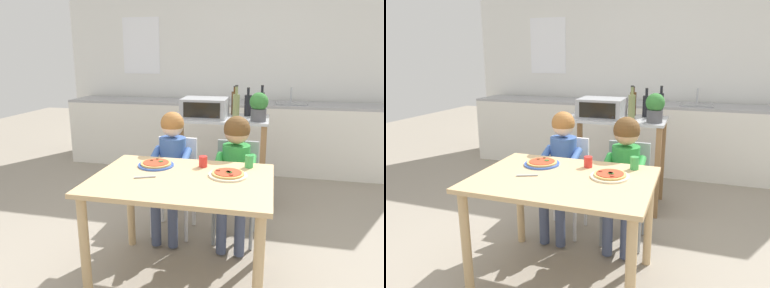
% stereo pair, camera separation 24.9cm
% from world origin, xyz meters
% --- Properties ---
extents(ground_plane, '(11.93, 11.93, 0.00)m').
position_xyz_m(ground_plane, '(0.00, 1.19, 0.00)').
color(ground_plane, gray).
extents(back_wall_tiled, '(5.00, 0.13, 2.70)m').
position_xyz_m(back_wall_tiled, '(-0.00, 3.04, 1.35)').
color(back_wall_tiled, white).
rests_on(back_wall_tiled, ground).
extents(kitchen_counter, '(4.50, 0.60, 1.10)m').
position_xyz_m(kitchen_counter, '(0.00, 2.63, 0.45)').
color(kitchen_counter, silver).
rests_on(kitchen_counter, ground).
extents(kitchen_island_cart, '(1.00, 0.55, 0.91)m').
position_xyz_m(kitchen_island_cart, '(0.03, 1.40, 0.60)').
color(kitchen_island_cart, '#B7BABF').
rests_on(kitchen_island_cart, ground).
extents(toaster_oven, '(0.45, 0.37, 0.19)m').
position_xyz_m(toaster_oven, '(-0.11, 1.37, 1.00)').
color(toaster_oven, '#999BA0').
rests_on(toaster_oven, kitchen_island_cart).
extents(bottle_brown_beer, '(0.07, 0.07, 0.30)m').
position_xyz_m(bottle_brown_beer, '(0.16, 1.60, 1.03)').
color(bottle_brown_beer, '#4C2D14').
rests_on(bottle_brown_beer, kitchen_island_cart).
extents(bottle_dark_olive_oil, '(0.06, 0.06, 0.34)m').
position_xyz_m(bottle_dark_olive_oil, '(0.22, 1.19, 1.04)').
color(bottle_dark_olive_oil, olive).
rests_on(bottle_dark_olive_oil, kitchen_island_cart).
extents(bottle_clear_vinegar, '(0.07, 0.07, 0.29)m').
position_xyz_m(bottle_clear_vinegar, '(0.30, 1.55, 1.02)').
color(bottle_clear_vinegar, black).
rests_on(bottle_clear_vinegar, kitchen_island_cart).
extents(bottle_squat_spirits, '(0.05, 0.05, 0.31)m').
position_xyz_m(bottle_squat_spirits, '(0.44, 1.62, 1.04)').
color(bottle_squat_spirits, black).
rests_on(bottle_squat_spirits, kitchen_island_cart).
extents(potted_herb_plant, '(0.18, 0.18, 0.27)m').
position_xyz_m(potted_herb_plant, '(0.43, 1.25, 1.05)').
color(potted_herb_plant, '#4C4C51').
rests_on(potted_herb_plant, kitchen_island_cart).
extents(dining_table, '(1.16, 0.84, 0.75)m').
position_xyz_m(dining_table, '(0.00, 0.00, 0.63)').
color(dining_table, tan).
rests_on(dining_table, ground).
extents(dining_chair_left, '(0.36, 0.36, 0.81)m').
position_xyz_m(dining_chair_left, '(-0.24, 0.70, 0.48)').
color(dining_chair_left, silver).
rests_on(dining_chair_left, ground).
extents(dining_chair_right, '(0.36, 0.36, 0.81)m').
position_xyz_m(dining_chair_right, '(0.29, 0.69, 0.48)').
color(dining_chair_right, gray).
rests_on(dining_chair_right, ground).
extents(child_in_blue_striped_shirt, '(0.32, 0.42, 1.05)m').
position_xyz_m(child_in_blue_striped_shirt, '(-0.24, 0.58, 0.68)').
color(child_in_blue_striped_shirt, '#424C6B').
rests_on(child_in_blue_striped_shirt, ground).
extents(child_in_green_shirt, '(0.32, 0.42, 1.04)m').
position_xyz_m(child_in_green_shirt, '(0.29, 0.57, 0.69)').
color(child_in_green_shirt, '#424C6B').
rests_on(child_in_green_shirt, ground).
extents(pizza_plate_blue_rimmed, '(0.26, 0.26, 0.03)m').
position_xyz_m(pizza_plate_blue_rimmed, '(-0.24, 0.20, 0.76)').
color(pizza_plate_blue_rimmed, '#3356B7').
rests_on(pizza_plate_blue_rimmed, dining_table).
extents(pizza_plate_cream, '(0.26, 0.26, 0.03)m').
position_xyz_m(pizza_plate_cream, '(0.29, 0.10, 0.76)').
color(pizza_plate_cream, beige).
rests_on(pizza_plate_cream, dining_table).
extents(drinking_cup_green, '(0.06, 0.06, 0.09)m').
position_xyz_m(drinking_cup_green, '(0.41, 0.31, 0.79)').
color(drinking_cup_green, green).
rests_on(drinking_cup_green, dining_table).
extents(drinking_cup_red, '(0.06, 0.06, 0.08)m').
position_xyz_m(drinking_cup_red, '(0.09, 0.25, 0.78)').
color(drinking_cup_red, red).
rests_on(drinking_cup_red, dining_table).
extents(serving_spoon, '(0.13, 0.07, 0.01)m').
position_xyz_m(serving_spoon, '(-0.23, -0.06, 0.75)').
color(serving_spoon, '#B7BABF').
rests_on(serving_spoon, dining_table).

